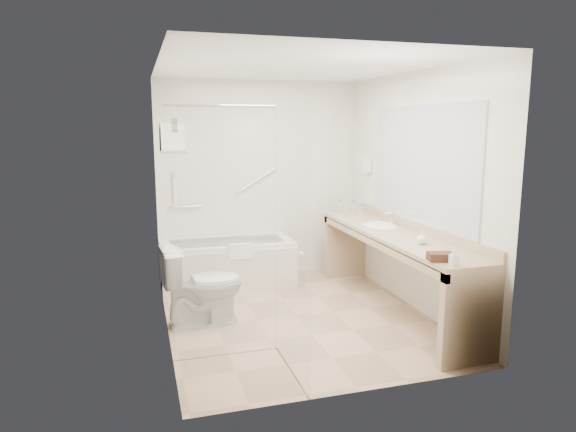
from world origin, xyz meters
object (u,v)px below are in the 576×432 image
object	(u,v)px
bathtub	(227,263)
water_bottle_left	(361,212)
vanity_counter	(394,252)
amenity_basket	(441,257)
toilet	(202,286)

from	to	relation	value
bathtub	water_bottle_left	size ratio (longest dim) A/B	8.88
bathtub	vanity_counter	world-z (taller)	vanity_counter
amenity_basket	water_bottle_left	world-z (taller)	water_bottle_left
bathtub	toilet	world-z (taller)	toilet
bathtub	vanity_counter	xyz separation A→B (m)	(1.52, -1.39, 0.36)
amenity_basket	water_bottle_left	distance (m)	1.96
bathtub	amenity_basket	world-z (taller)	amenity_basket
vanity_counter	water_bottle_left	distance (m)	0.90
bathtub	vanity_counter	bearing A→B (deg)	-42.35
bathtub	water_bottle_left	world-z (taller)	water_bottle_left
vanity_counter	water_bottle_left	size ratio (longest dim) A/B	14.98
toilet	amenity_basket	distance (m)	2.29
bathtub	toilet	size ratio (longest dim) A/B	2.00
vanity_counter	toilet	distance (m)	2.00
toilet	water_bottle_left	world-z (taller)	water_bottle_left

